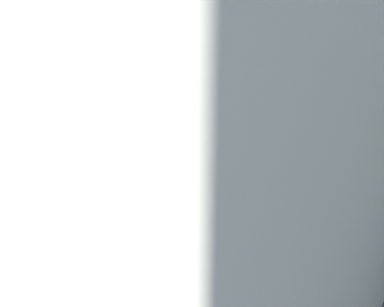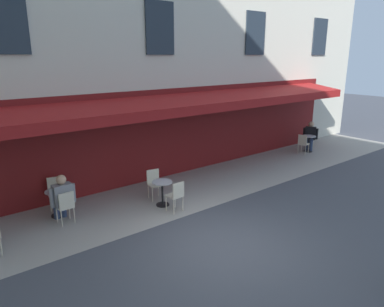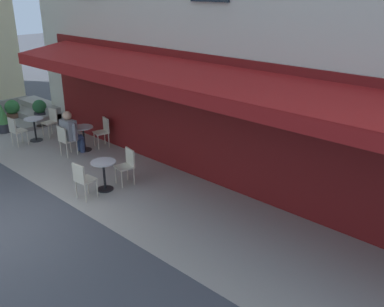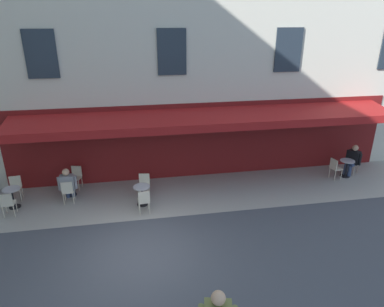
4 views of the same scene
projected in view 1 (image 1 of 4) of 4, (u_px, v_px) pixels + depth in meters
name	position (u px, v px, depth m)	size (l,w,h in m)	color
ground_plane	(257.00, 168.00, 15.36)	(70.00, 70.00, 0.00)	#42444C
sidewalk_cafe_terrace	(144.00, 173.00, 14.68)	(20.50, 3.20, 0.01)	gray
cafe_table_near_entrance	(55.00, 142.00, 17.67)	(0.60, 0.60, 0.75)	black
cafe_chair_cream_corner_left	(64.00, 143.00, 17.37)	(0.47, 0.47, 0.91)	beige
cafe_chair_cream_facing_street	(42.00, 141.00, 17.75)	(0.54, 0.54, 0.91)	beige
cafe_table_mid_terrace	(216.00, 172.00, 13.20)	(0.60, 0.60, 0.75)	black
cafe_chair_cream_corner_right	(224.00, 166.00, 13.69)	(0.43, 0.43, 0.91)	beige
cafe_chair_cream_under_awning	(203.00, 175.00, 12.77)	(0.46, 0.46, 0.91)	beige
cafe_table_streetside	(342.00, 210.00, 10.03)	(0.60, 0.60, 0.75)	black
cafe_chair_cream_back_row	(347.00, 200.00, 10.52)	(0.42, 0.42, 0.91)	beige
cafe_chair_cream_by_window	(337.00, 216.00, 9.50)	(0.44, 0.44, 0.91)	beige
cafe_table_far_end	(269.00, 200.00, 10.70)	(0.60, 0.60, 0.75)	black
cafe_chair_cream_near_door	(278.00, 192.00, 11.18)	(0.41, 0.41, 0.91)	beige
cafe_chair_cream_kerbside	(254.00, 203.00, 10.31)	(0.49, 0.49, 0.91)	beige
seated_patron_in_black	(46.00, 138.00, 17.67)	(0.66, 0.63, 1.33)	navy
seated_companion_in_grey	(275.00, 189.00, 10.97)	(0.69, 0.57, 1.33)	navy
walking_pedestrian_in_olive	(267.00, 126.00, 18.71)	(0.72, 0.40, 1.79)	navy
parked_car_black	(169.00, 115.00, 24.05)	(4.38, 2.01, 1.33)	black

